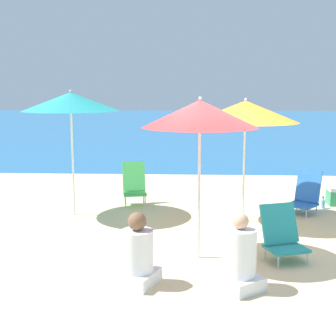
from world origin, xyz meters
TOP-DOWN VIEW (x-y plane):
  - ground_plane at (0.00, 0.00)m, footprint 60.00×60.00m
  - sea_water at (0.00, 25.76)m, footprint 60.00×40.00m
  - beach_umbrella_teal at (-2.80, 1.60)m, footprint 1.70×1.70m
  - beach_umbrella_red at (-0.60, -0.49)m, footprint 1.50×1.50m
  - beach_umbrella_orange at (0.19, 1.33)m, footprint 1.78×1.78m
  - beach_chair_green at (-1.82, 2.45)m, footprint 0.53×0.60m
  - beach_chair_teal at (0.51, -0.48)m, footprint 0.65×0.66m
  - beach_chair_blue at (1.39, 1.95)m, footprint 0.71×0.72m
  - person_seated_near at (-1.32, -1.41)m, footprint 0.55×0.59m
  - person_seated_far at (-0.16, -1.47)m, footprint 0.61×0.63m
  - water_bottle at (1.81, 2.28)m, footprint 0.08×0.08m

SIDE VIEW (x-z plane):
  - ground_plane at x=0.00m, z-range 0.00..0.00m
  - sea_water at x=0.00m, z-range 0.00..0.01m
  - water_bottle at x=1.81m, z-range -0.02..0.21m
  - beach_chair_teal at x=0.51m, z-range -0.03..0.69m
  - beach_chair_blue at x=1.39m, z-range -0.05..0.73m
  - person_seated_near at x=-1.32m, z-range -0.09..0.77m
  - person_seated_far at x=-0.16m, z-range -0.09..0.79m
  - beach_chair_green at x=-1.82m, z-range 0.00..0.82m
  - beach_umbrella_orange at x=0.19m, z-range 0.83..2.92m
  - beach_umbrella_red at x=-0.60m, z-range 0.85..2.99m
  - beach_umbrella_teal at x=-2.80m, z-range 0.91..3.14m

